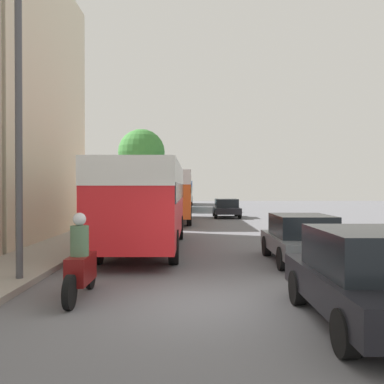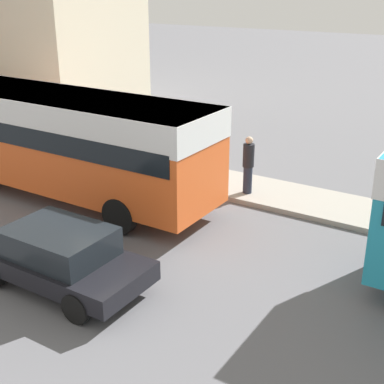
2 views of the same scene
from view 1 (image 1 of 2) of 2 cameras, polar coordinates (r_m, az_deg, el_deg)
name	(u,v)px [view 1 (image 1 of 2)]	position (r m, az deg, el deg)	size (l,w,h in m)	color
ground_plane	(213,304)	(8.44, 2.79, -14.70)	(120.00, 120.00, 0.00)	slate
bus_lead	(146,194)	(15.36, -6.16, -0.33)	(2.51, 9.46, 3.03)	red
bus_following	(171,190)	(27.67, -2.80, 0.29)	(2.64, 10.00, 3.17)	#EA5B23
bus_third_in_line	(178,189)	(42.61, -1.90, 0.44)	(2.58, 11.14, 3.18)	teal
bus_rear	(182,189)	(54.52, -1.28, 0.35)	(2.54, 9.16, 2.94)	silver
motorcycle_behind_lead	(80,265)	(8.93, -14.66, -9.36)	(0.38, 2.24, 1.73)	maroon
car_crossing	(226,208)	(31.45, 4.60, -2.09)	(1.90, 3.98, 1.36)	black
car_far_curb	(370,277)	(7.55, 22.63, -10.36)	(1.91, 4.08, 1.55)	black
car_distant	(302,238)	(13.12, 14.43, -5.90)	(1.89, 3.93, 1.41)	slate
pedestrian_near_curb	(136,202)	(32.71, -7.43, -1.36)	(0.35, 0.35, 1.79)	#232838
street_tree	(141,153)	(41.10, -6.76, 5.23)	(4.44, 4.44, 7.59)	brown
lamp_post	(18,94)	(10.73, -22.13, 12.04)	(0.36, 0.36, 7.25)	#47474C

